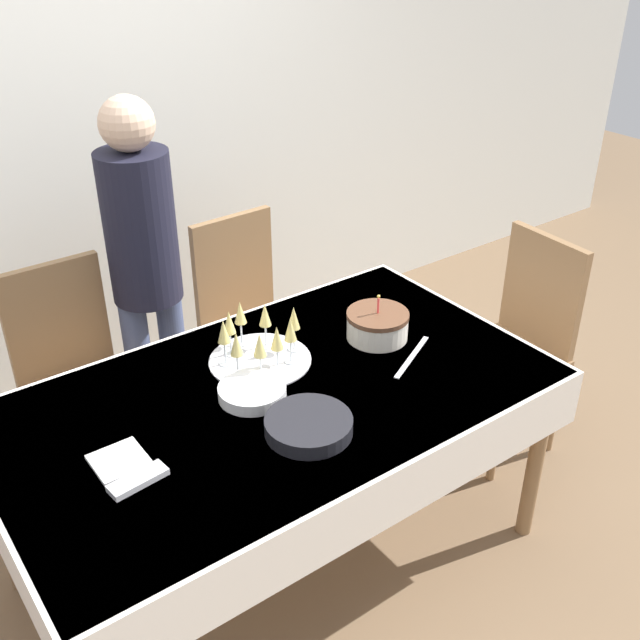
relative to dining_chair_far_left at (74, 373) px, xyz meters
name	(u,v)px	position (x,y,z in m)	size (l,w,h in m)	color
ground_plane	(282,556)	(0.41, -0.85, -0.54)	(12.00, 12.00, 0.00)	brown
wall_back	(75,115)	(0.41, 0.72, 0.81)	(8.00, 0.05, 2.70)	silver
dining_table	(277,416)	(0.41, -0.85, 0.12)	(1.84, 1.06, 0.76)	silver
dining_chair_far_left	(74,373)	(0.00, 0.00, 0.00)	(0.42, 0.42, 0.98)	olive
dining_chair_far_right	(249,313)	(0.81, 0.00, 0.00)	(0.43, 0.43, 0.98)	olive
dining_chair_right_end	(519,335)	(1.64, -0.85, 0.00)	(0.44, 0.44, 0.98)	olive
birthday_cake	(377,325)	(0.90, -0.78, 0.27)	(0.23, 0.23, 0.18)	silver
champagne_tray	(258,340)	(0.46, -0.66, 0.31)	(0.36, 0.36, 0.18)	silver
plate_stack_main	(309,425)	(0.37, -1.08, 0.25)	(0.27, 0.27, 0.05)	black
plate_stack_dessert	(252,392)	(0.33, -0.83, 0.24)	(0.22, 0.22, 0.04)	white
cake_knife	(412,357)	(0.91, -0.96, 0.22)	(0.28, 0.15, 0.00)	silver
fork_pile	(138,480)	(-0.14, -0.98, 0.23)	(0.18, 0.08, 0.02)	silver
napkin_pile	(119,461)	(-0.15, -0.87, 0.23)	(0.15, 0.15, 0.01)	white
person_standing	(144,256)	(0.36, 0.02, 0.40)	(0.28, 0.28, 1.58)	#3F4C72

